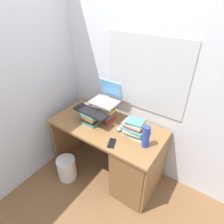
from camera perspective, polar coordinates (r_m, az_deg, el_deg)
name	(u,v)px	position (r m, az deg, el deg)	size (l,w,h in m)	color
ground_plane	(108,169)	(2.66, -1.27, -16.66)	(6.00, 6.00, 0.00)	brown
wall_back	(126,68)	(2.14, 4.17, 13.12)	(6.00, 0.06, 2.60)	silver
wall_left	(51,63)	(2.38, -17.71, 13.74)	(0.05, 6.00, 2.60)	silver
desk	(129,160)	(2.24, 5.22, -14.06)	(1.30, 0.64, 0.73)	olive
book_stack_tall	(104,111)	(2.20, -2.29, 0.37)	(0.24, 0.20, 0.22)	#B22D33
book_stack_keyboard_riser	(91,118)	(2.16, -6.35, -1.81)	(0.19, 0.17, 0.14)	teal
book_stack_side	(135,128)	(1.98, 6.77, -4.88)	(0.24, 0.20, 0.19)	white
laptop	(107,96)	(2.16, -1.47, 4.73)	(0.30, 0.27, 0.23)	#B7BABF
keyboard	(91,112)	(2.11, -6.38, 0.01)	(0.42, 0.14, 0.02)	black
computer_mouse	(120,128)	(2.09, 2.44, -4.89)	(0.06, 0.10, 0.04)	#A5A8AD
mug	(87,107)	(2.42, -7.44, 1.55)	(0.11, 0.07, 0.09)	white
water_bottle	(146,137)	(1.85, 10.20, -7.32)	(0.07, 0.07, 0.24)	#263FA5
cell_phone	(112,143)	(1.92, -0.09, -9.31)	(0.07, 0.14, 0.01)	black
wastebasket	(67,168)	(2.53, -13.39, -16.14)	(0.23, 0.23, 0.30)	silver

